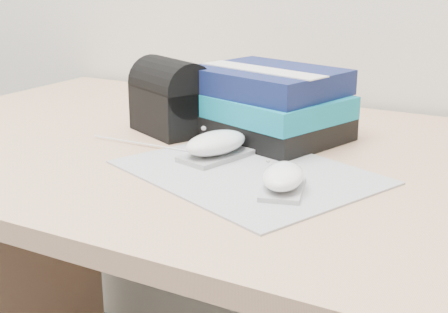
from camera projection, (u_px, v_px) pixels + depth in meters
The scene contains 7 objects.
desk at pixel (313, 277), 1.10m from camera, with size 1.60×0.80×0.73m.
mousepad at pixel (248, 172), 0.91m from camera, with size 0.35×0.27×0.00m, color gray.
mouse_rear at pixel (216, 145), 0.97m from camera, with size 0.09×0.13×0.05m.
mouse_front at pixel (283, 178), 0.83m from camera, with size 0.08×0.11×0.04m.
usb_cable at pixel (143, 144), 1.04m from camera, with size 0.00×0.00×0.21m, color silver.
book_stack at pixel (268, 104), 1.08m from camera, with size 0.30×0.26×0.12m.
pouch at pixel (171, 97), 1.11m from camera, with size 0.17×0.15×0.13m.
Camera 1 is at (0.34, 0.71, 1.02)m, focal length 50.00 mm.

